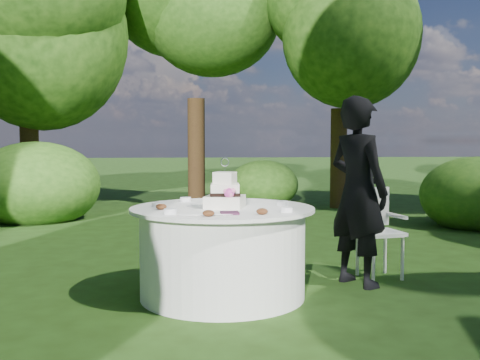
% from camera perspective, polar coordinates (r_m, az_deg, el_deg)
% --- Properties ---
extents(ground, '(80.00, 80.00, 0.00)m').
position_cam_1_polar(ground, '(4.92, -1.78, -11.72)').
color(ground, '#1D340E').
rests_on(ground, ground).
extents(napkins, '(0.14, 0.14, 0.02)m').
position_cam_1_polar(napkins, '(4.31, -1.07, -3.37)').
color(napkins, '#411C34').
rests_on(napkins, table).
extents(feather_plume, '(0.48, 0.07, 0.01)m').
position_cam_1_polar(feather_plume, '(4.25, -3.62, -3.53)').
color(feather_plume, white).
rests_on(feather_plume, table).
extents(guest, '(0.68, 0.76, 1.74)m').
position_cam_1_polar(guest, '(5.26, 11.91, -1.13)').
color(guest, black).
rests_on(guest, ground).
extents(table, '(1.56, 1.56, 0.77)m').
position_cam_1_polar(table, '(4.83, -1.79, -7.27)').
color(table, white).
rests_on(table, ground).
extents(cake, '(0.38, 0.38, 0.42)m').
position_cam_1_polar(cake, '(4.72, -1.53, -1.45)').
color(cake, silver).
rests_on(cake, table).
extents(chair, '(0.45, 0.45, 0.87)m').
position_cam_1_polar(chair, '(5.68, 13.67, -4.40)').
color(chair, white).
rests_on(chair, ground).
extents(votives, '(1.18, 0.98, 0.04)m').
position_cam_1_polar(votives, '(4.73, -2.44, -2.59)').
color(votives, white).
rests_on(votives, table).
extents(petal_cups, '(0.87, 0.55, 0.05)m').
position_cam_1_polar(petal_cups, '(4.35, -3.13, -3.09)').
color(petal_cups, '#562D16').
rests_on(petal_cups, table).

